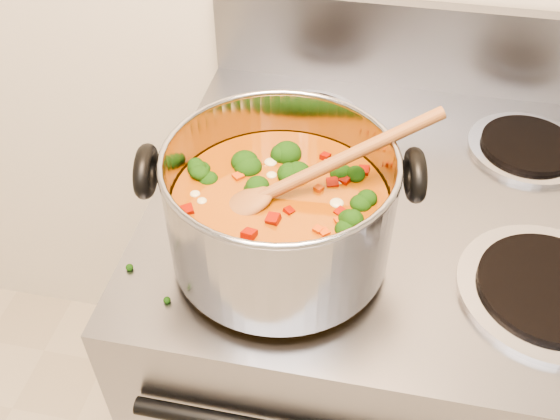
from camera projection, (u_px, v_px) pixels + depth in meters
The scene contains 4 objects.
electric_range at pixel (378, 360), 1.26m from camera, with size 0.77×0.70×1.08m.
stockpot at pixel (280, 210), 0.80m from camera, with size 0.35×0.29×0.17m.
wooden_spoon at pixel (295, 181), 0.77m from camera, with size 0.28×0.16×0.12m.
cooktop_crumbs at pixel (240, 186), 0.96m from camera, with size 0.18×0.16×0.01m.
Camera 1 is at (-0.06, 0.44, 1.56)m, focal length 40.00 mm.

